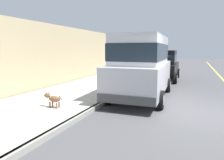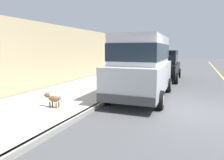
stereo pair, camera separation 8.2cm
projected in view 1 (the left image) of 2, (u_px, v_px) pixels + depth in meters
name	position (u px, v px, depth m)	size (l,w,h in m)	color
ground_plane	(199.00, 114.00, 6.29)	(80.00, 80.00, 0.00)	#4C4C4F
curb	(105.00, 102.00, 7.46)	(0.16, 64.00, 0.14)	gray
sidewalk	(64.00, 98.00, 8.13)	(3.60, 64.00, 0.14)	#B7B5AD
car_silver_van	(142.00, 64.00, 8.31)	(2.26, 4.96, 2.52)	#BCBCC1
car_black_sedan	(163.00, 65.00, 13.28)	(2.11, 4.64, 1.92)	black
dog_brown	(53.00, 98.00, 6.50)	(0.76, 0.23, 0.49)	brown
building_facade	(82.00, 55.00, 13.39)	(0.50, 20.00, 3.23)	tan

